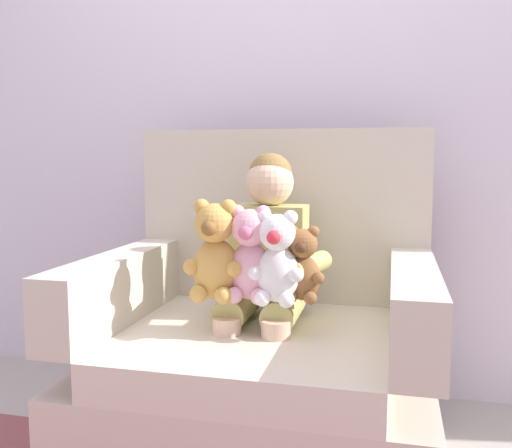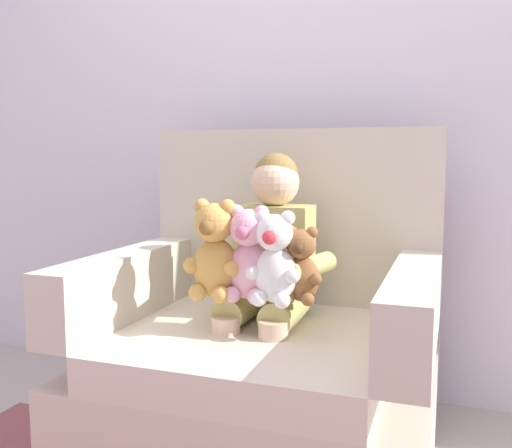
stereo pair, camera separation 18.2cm
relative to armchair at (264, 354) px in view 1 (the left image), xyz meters
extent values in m
cube|color=silver|center=(0.00, 0.65, 0.95)|extent=(6.00, 0.10, 2.60)
cube|color=beige|center=(0.00, -0.05, -0.18)|extent=(1.13, 0.94, 0.35)
cube|color=beige|center=(0.00, -0.12, 0.06)|extent=(0.85, 0.80, 0.12)
cube|color=beige|center=(0.00, 0.35, 0.45)|extent=(1.13, 0.14, 0.67)
cube|color=beige|center=(-0.49, -0.12, 0.23)|extent=(0.14, 0.80, 0.23)
cube|color=beige|center=(0.49, -0.12, 0.23)|extent=(0.14, 0.80, 0.23)
cube|color=tan|center=(0.00, 0.09, 0.34)|extent=(0.26, 0.16, 0.34)
sphere|color=beige|center=(0.00, 0.09, 0.59)|extent=(0.17, 0.17, 0.17)
sphere|color=olive|center=(0.00, 0.10, 0.62)|extent=(0.16, 0.16, 0.16)
cylinder|color=tan|center=(-0.08, -0.04, 0.17)|extent=(0.11, 0.26, 0.11)
cylinder|color=beige|center=(-0.08, -0.17, 0.02)|extent=(0.09, 0.09, 0.30)
cylinder|color=tan|center=(0.08, -0.04, 0.17)|extent=(0.11, 0.26, 0.11)
cylinder|color=beige|center=(0.08, -0.17, 0.02)|extent=(0.09, 0.09, 0.30)
cylinder|color=tan|center=(-0.16, -0.03, 0.32)|extent=(0.13, 0.27, 0.07)
cylinder|color=tan|center=(0.16, -0.03, 0.32)|extent=(0.13, 0.27, 0.07)
ellipsoid|color=white|center=(0.08, -0.15, 0.32)|extent=(0.14, 0.11, 0.18)
sphere|color=white|center=(0.08, -0.17, 0.45)|extent=(0.11, 0.11, 0.11)
sphere|color=#DB333D|center=(0.08, -0.22, 0.44)|extent=(0.04, 0.04, 0.04)
sphere|color=white|center=(0.04, -0.16, 0.50)|extent=(0.05, 0.05, 0.05)
sphere|color=white|center=(0.01, -0.19, 0.32)|extent=(0.05, 0.05, 0.05)
sphere|color=white|center=(0.04, -0.21, 0.25)|extent=(0.05, 0.05, 0.05)
sphere|color=white|center=(0.12, -0.16, 0.50)|extent=(0.05, 0.05, 0.05)
sphere|color=white|center=(0.14, -0.19, 0.32)|extent=(0.05, 0.05, 0.05)
sphere|color=white|center=(0.12, -0.21, 0.25)|extent=(0.05, 0.05, 0.05)
ellipsoid|color=gold|center=(-0.12, -0.15, 0.32)|extent=(0.15, 0.13, 0.20)
sphere|color=gold|center=(-0.12, -0.17, 0.47)|extent=(0.13, 0.13, 0.13)
sphere|color=brown|center=(-0.12, -0.22, 0.46)|extent=(0.05, 0.05, 0.05)
sphere|color=gold|center=(-0.17, -0.16, 0.52)|extent=(0.05, 0.05, 0.05)
sphere|color=gold|center=(-0.19, -0.19, 0.33)|extent=(0.05, 0.05, 0.05)
sphere|color=gold|center=(-0.16, -0.21, 0.25)|extent=(0.06, 0.06, 0.06)
sphere|color=gold|center=(-0.08, -0.16, 0.52)|extent=(0.05, 0.05, 0.05)
sphere|color=gold|center=(-0.05, -0.19, 0.33)|extent=(0.05, 0.05, 0.05)
sphere|color=gold|center=(-0.08, -0.21, 0.25)|extent=(0.06, 0.06, 0.06)
ellipsoid|color=#EAA8BC|center=(-0.01, -0.14, 0.32)|extent=(0.14, 0.12, 0.19)
sphere|color=#EAA8BC|center=(-0.01, -0.15, 0.46)|extent=(0.12, 0.12, 0.12)
sphere|color=#CC6684|center=(-0.01, -0.20, 0.45)|extent=(0.05, 0.05, 0.05)
sphere|color=#EAA8BC|center=(-0.05, -0.14, 0.51)|extent=(0.05, 0.05, 0.05)
sphere|color=#EAA8BC|center=(-0.08, -0.17, 0.33)|extent=(0.05, 0.05, 0.05)
sphere|color=#EAA8BC|center=(-0.05, -0.19, 0.25)|extent=(0.05, 0.05, 0.05)
sphere|color=#EAA8BC|center=(0.03, -0.14, 0.51)|extent=(0.05, 0.05, 0.05)
sphere|color=#EAA8BC|center=(0.06, -0.17, 0.33)|extent=(0.05, 0.05, 0.05)
sphere|color=#EAA8BC|center=(0.03, -0.19, 0.25)|extent=(0.05, 0.05, 0.05)
ellipsoid|color=brown|center=(0.15, -0.11, 0.30)|extent=(0.11, 0.09, 0.15)
sphere|color=brown|center=(0.15, -0.12, 0.41)|extent=(0.09, 0.09, 0.09)
sphere|color=#4C2D19|center=(0.15, -0.16, 0.40)|extent=(0.04, 0.04, 0.04)
sphere|color=brown|center=(0.12, -0.11, 0.45)|extent=(0.04, 0.04, 0.04)
sphere|color=brown|center=(0.10, -0.14, 0.31)|extent=(0.04, 0.04, 0.04)
sphere|color=brown|center=(0.12, -0.15, 0.25)|extent=(0.04, 0.04, 0.04)
sphere|color=brown|center=(0.18, -0.11, 0.45)|extent=(0.04, 0.04, 0.04)
sphere|color=brown|center=(0.20, -0.14, 0.31)|extent=(0.04, 0.04, 0.04)
sphere|color=brown|center=(0.18, -0.15, 0.25)|extent=(0.04, 0.04, 0.04)
camera|label=1|loc=(0.42, -1.86, 0.68)|focal=39.72mm
camera|label=2|loc=(0.60, -1.81, 0.68)|focal=39.72mm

